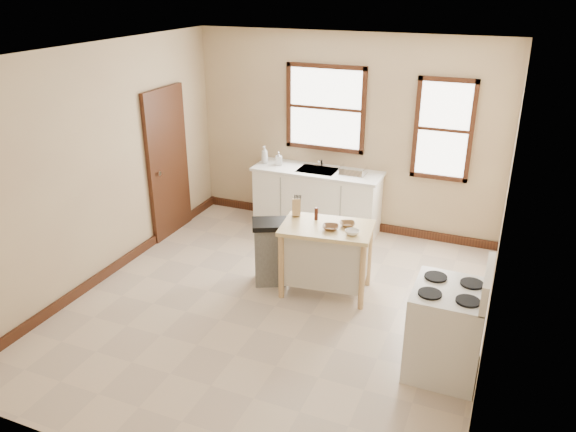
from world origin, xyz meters
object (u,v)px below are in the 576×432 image
(knife_block, at_px, (296,208))
(pepper_grinder, at_px, (316,214))
(bowl_a, at_px, (330,228))
(gas_stove, at_px, (447,318))
(soap_bottle_b, at_px, (279,158))
(soap_bottle_a, at_px, (265,155))
(kitchen_island, at_px, (326,259))
(bowl_c, at_px, (352,232))
(trash_bin, at_px, (270,252))
(dish_rack, at_px, (353,171))
(bowl_b, at_px, (347,224))

(knife_block, relative_size, pepper_grinder, 1.33)
(bowl_a, bearing_deg, knife_block, 156.37)
(knife_block, height_order, gas_stove, gas_stove)
(soap_bottle_b, relative_size, pepper_grinder, 1.33)
(bowl_a, bearing_deg, soap_bottle_a, 133.08)
(soap_bottle_b, distance_m, pepper_grinder, 1.90)
(soap_bottle_a, xyz_separation_m, pepper_grinder, (1.36, -1.52, -0.13))
(bowl_a, bearing_deg, soap_bottle_b, 128.78)
(soap_bottle_a, height_order, kitchen_island, soap_bottle_a)
(bowl_c, bearing_deg, soap_bottle_a, 136.89)
(knife_block, height_order, bowl_a, knife_block)
(kitchen_island, relative_size, bowl_a, 5.54)
(soap_bottle_a, height_order, bowl_c, soap_bottle_a)
(bowl_c, relative_size, trash_bin, 0.20)
(kitchen_island, height_order, bowl_a, bowl_a)
(soap_bottle_b, distance_m, bowl_a, 2.20)
(dish_rack, distance_m, pepper_grinder, 1.53)
(bowl_a, bearing_deg, pepper_grinder, 141.00)
(bowl_c, bearing_deg, soap_bottle_b, 133.21)
(kitchen_island, distance_m, bowl_c, 0.56)
(bowl_b, bearing_deg, pepper_grinder, 175.66)
(bowl_c, bearing_deg, bowl_a, 172.83)
(knife_block, distance_m, pepper_grinder, 0.26)
(soap_bottle_b, bearing_deg, trash_bin, -90.69)
(kitchen_island, xyz_separation_m, trash_bin, (-0.70, -0.05, -0.02))
(soap_bottle_b, relative_size, bowl_a, 1.07)
(soap_bottle_a, relative_size, dish_rack, 0.72)
(bowl_a, bearing_deg, bowl_c, -7.17)
(dish_rack, bearing_deg, knife_block, -84.86)
(soap_bottle_b, height_order, bowl_a, soap_bottle_b)
(kitchen_island, distance_m, knife_block, 0.70)
(soap_bottle_b, relative_size, bowl_b, 1.14)
(bowl_a, xyz_separation_m, trash_bin, (-0.76, 0.02, -0.47))
(bowl_a, bearing_deg, bowl_b, 48.37)
(knife_block, xyz_separation_m, trash_bin, (-0.26, -0.20, -0.54))
(soap_bottle_b, height_order, knife_block, soap_bottle_b)
(gas_stove, bearing_deg, dish_rack, 123.03)
(kitchen_island, bearing_deg, bowl_a, -54.27)
(bowl_a, bearing_deg, kitchen_island, 133.07)
(pepper_grinder, relative_size, bowl_c, 0.95)
(soap_bottle_a, relative_size, gas_stove, 0.23)
(dish_rack, relative_size, bowl_c, 2.27)
(knife_block, distance_m, trash_bin, 0.63)
(knife_block, height_order, bowl_c, knife_block)
(knife_block, distance_m, gas_stove, 2.26)
(kitchen_island, bearing_deg, soap_bottle_a, 125.74)
(dish_rack, bearing_deg, bowl_c, -59.06)
(dish_rack, distance_m, trash_bin, 1.86)
(kitchen_island, height_order, bowl_b, bowl_b)
(dish_rack, bearing_deg, pepper_grinder, -75.06)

